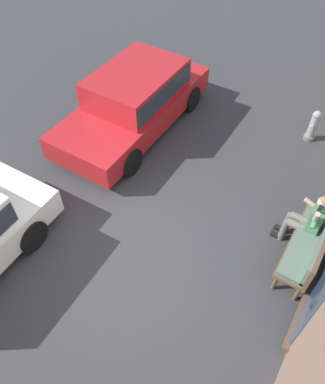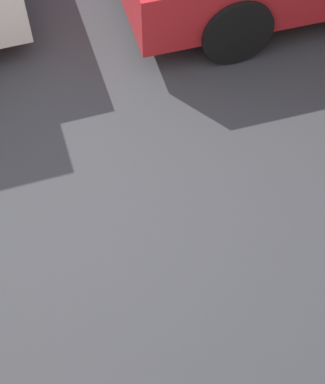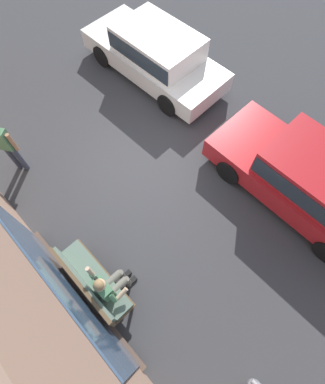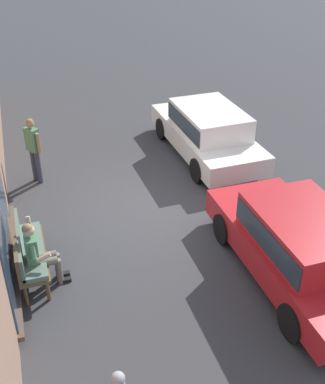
% 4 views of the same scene
% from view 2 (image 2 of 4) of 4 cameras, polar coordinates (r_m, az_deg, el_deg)
% --- Properties ---
extents(ground_plane, '(60.00, 60.00, 0.00)m').
position_cam_2_polar(ground_plane, '(4.55, -9.92, -0.44)').
color(ground_plane, '#38383A').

